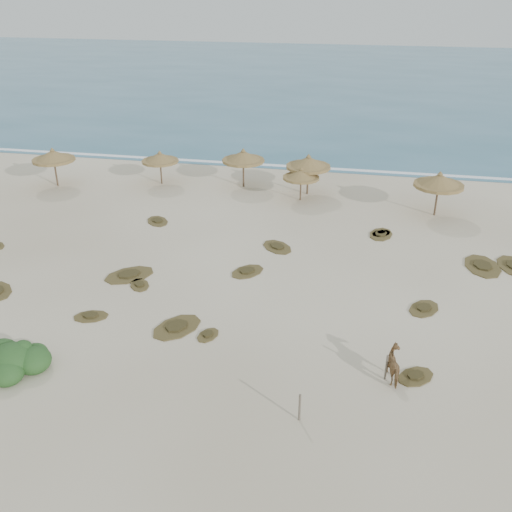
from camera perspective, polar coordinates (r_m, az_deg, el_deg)
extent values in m
plane|color=beige|center=(27.53, -2.28, -7.30)|extent=(160.00, 160.00, 0.00)
cube|color=#285D78|center=(98.59, 8.23, 17.21)|extent=(200.00, 100.00, 0.01)
cube|color=white|center=(50.90, 4.52, 8.85)|extent=(70.00, 0.60, 0.01)
cylinder|color=#4F3928|center=(48.50, -19.40, 7.97)|extent=(0.13, 0.13, 2.32)
cylinder|color=olive|center=(48.23, -19.57, 9.05)|extent=(3.93, 3.93, 0.20)
cone|color=olive|center=(48.13, -19.64, 9.47)|extent=(3.80, 3.80, 0.83)
cone|color=olive|center=(48.00, -19.73, 10.03)|extent=(0.40, 0.40, 0.24)
cylinder|color=#4F3928|center=(46.90, -9.48, 8.35)|extent=(0.12, 0.12, 2.06)
cylinder|color=olive|center=(46.65, -9.56, 9.34)|extent=(3.84, 3.84, 0.18)
cone|color=olive|center=(46.56, -9.59, 9.72)|extent=(3.71, 3.71, 0.73)
cone|color=olive|center=(46.44, -9.63, 10.24)|extent=(0.35, 0.35, 0.22)
cylinder|color=#4F3928|center=(45.57, -1.26, 8.36)|extent=(0.13, 0.13, 2.34)
cylinder|color=olive|center=(45.28, -1.28, 9.52)|extent=(4.35, 4.35, 0.20)
cone|color=olive|center=(45.18, -1.28, 9.97)|extent=(4.21, 4.21, 0.83)
cone|color=olive|center=(45.04, -1.29, 10.58)|extent=(0.40, 0.40, 0.24)
cylinder|color=#4F3928|center=(42.87, 4.49, 6.81)|extent=(0.11, 0.11, 1.91)
cylinder|color=olive|center=(42.62, 4.52, 7.81)|extent=(3.45, 3.45, 0.16)
cone|color=olive|center=(42.52, 4.54, 8.19)|extent=(3.33, 3.33, 0.68)
cone|color=olive|center=(42.40, 4.56, 8.72)|extent=(0.33, 0.33, 0.20)
cylinder|color=#4F3928|center=(44.09, 5.19, 7.65)|extent=(0.14, 0.14, 2.37)
cylinder|color=olive|center=(43.79, 5.24, 8.87)|extent=(3.90, 3.90, 0.20)
cone|color=olive|center=(43.68, 5.26, 9.34)|extent=(3.77, 3.77, 0.85)
cone|color=olive|center=(43.53, 5.29, 9.98)|extent=(0.41, 0.41, 0.25)
cylinder|color=#4F3928|center=(41.80, 17.61, 5.46)|extent=(0.14, 0.14, 2.41)
cylinder|color=olive|center=(41.47, 17.79, 6.74)|extent=(4.28, 4.28, 0.21)
cone|color=olive|center=(41.36, 17.87, 7.24)|extent=(4.14, 4.14, 0.86)
cone|color=olive|center=(41.20, 17.97, 7.91)|extent=(0.41, 0.41, 0.25)
imported|color=#986F45|center=(24.76, 13.81, -10.60)|extent=(1.11, 1.73, 1.35)
cylinder|color=#706254|center=(22.27, 4.39, -14.86)|extent=(0.12, 0.12, 1.21)
cylinder|color=#706254|center=(24.70, 12.90, -10.80)|extent=(0.11, 0.11, 1.21)
ellipsoid|color=#316029|center=(26.74, -23.26, -9.55)|extent=(1.88, 1.88, 1.41)
ellipsoid|color=#316029|center=(26.55, -21.36, -9.69)|extent=(1.50, 1.50, 1.13)
ellipsoid|color=#316029|center=(27.41, -24.15, -8.91)|extent=(1.60, 1.60, 1.20)
ellipsoid|color=#316029|center=(26.30, -23.63, -10.66)|extent=(1.41, 1.41, 1.06)
ellipsoid|color=#316029|center=(27.12, -21.23, -9.09)|extent=(1.13, 1.13, 0.85)
ellipsoid|color=#316029|center=(26.73, -22.34, -8.52)|extent=(0.85, 0.85, 0.63)
ellipsoid|color=#316029|center=(26.75, -23.81, -8.67)|extent=(0.75, 0.75, 0.56)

